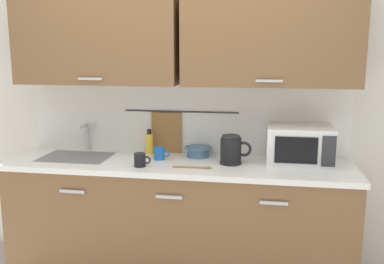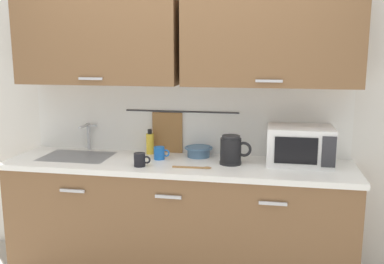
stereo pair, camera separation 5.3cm
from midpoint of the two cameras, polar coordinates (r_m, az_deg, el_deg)
counter_unit at (r=3.29m, az=-1.52°, el=-11.45°), size 2.53×0.64×0.90m
back_wall_assembly at (r=3.27m, az=-0.58°, el=7.65°), size 3.70×0.41×2.50m
sink_faucet at (r=3.57m, az=-13.26°, el=-0.12°), size 0.09×0.17×0.22m
microwave at (r=3.16m, az=14.56°, el=-1.73°), size 0.46×0.35×0.27m
electric_kettle at (r=3.08m, az=5.73°, el=-2.42°), size 0.23×0.16×0.21m
dish_soap_bottle at (r=3.38m, az=-5.15°, el=-1.46°), size 0.06×0.06×0.20m
mug_near_sink at (r=3.04m, az=-6.42°, el=-3.68°), size 0.12×0.08×0.09m
mixing_bowl at (r=3.29m, az=1.34°, el=-2.52°), size 0.21×0.21×0.08m
mug_by_kettle at (r=3.22m, az=-3.85°, el=-2.80°), size 0.12×0.08×0.09m
wooden_spoon at (r=2.98m, az=1.14°, el=-4.73°), size 0.28×0.04×0.01m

